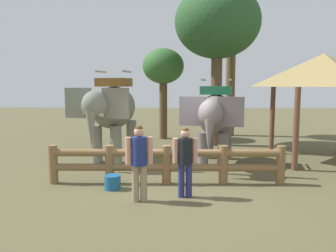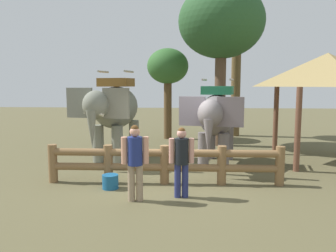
% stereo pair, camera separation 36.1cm
% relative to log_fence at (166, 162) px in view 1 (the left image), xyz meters
% --- Properties ---
extents(ground_plane, '(60.00, 60.00, 0.00)m').
position_rel_log_fence_xyz_m(ground_plane, '(-0.00, -0.16, -0.60)').
color(ground_plane, brown).
extents(log_fence, '(6.37, 0.34, 1.05)m').
position_rel_log_fence_xyz_m(log_fence, '(0.00, 0.00, 0.00)').
color(log_fence, brown).
rests_on(log_fence, ground).
extents(elephant_near_left, '(2.19, 3.76, 3.17)m').
position_rel_log_fence_xyz_m(elephant_near_left, '(-2.03, 3.02, 1.18)').
color(elephant_near_left, slate).
rests_on(elephant_near_left, ground).
extents(elephant_center, '(2.07, 3.41, 2.86)m').
position_rel_log_fence_xyz_m(elephant_center, '(1.53, 2.25, 1.00)').
color(elephant_center, slate).
rests_on(elephant_center, ground).
extents(tourist_woman_in_black, '(0.59, 0.35, 1.68)m').
position_rel_log_fence_xyz_m(tourist_woman_in_black, '(0.48, -1.08, 0.37)').
color(tourist_woman_in_black, navy).
rests_on(tourist_woman_in_black, ground).
extents(tourist_man_in_blue, '(0.62, 0.38, 1.77)m').
position_rel_log_fence_xyz_m(tourist_man_in_blue, '(-0.57, -1.40, 0.42)').
color(tourist_man_in_blue, '#9C8469').
rests_on(tourist_man_in_blue, ground).
extents(thatched_shelter, '(3.54, 3.54, 3.72)m').
position_rel_log_fence_xyz_m(thatched_shelter, '(5.25, 2.90, 2.51)').
color(thatched_shelter, brown).
rests_on(thatched_shelter, ground).
extents(tree_far_left, '(3.65, 3.65, 6.87)m').
position_rel_log_fence_xyz_m(tree_far_left, '(1.97, 5.98, 4.64)').
color(tree_far_left, brown).
rests_on(tree_far_left, ground).
extents(tree_back_center, '(2.13, 2.13, 6.64)m').
position_rel_log_fence_xyz_m(tree_back_center, '(3.02, 8.90, 4.74)').
color(tree_back_center, brown).
rests_on(tree_back_center, ground).
extents(tree_far_right, '(2.01, 2.01, 4.41)m').
position_rel_log_fence_xyz_m(tree_far_right, '(-0.42, 7.72, 2.83)').
color(tree_far_right, brown).
rests_on(tree_far_right, ground).
extents(feed_bucket, '(0.41, 0.41, 0.36)m').
position_rel_log_fence_xyz_m(feed_bucket, '(-1.36, -0.52, -0.42)').
color(feed_bucket, '#19598C').
rests_on(feed_bucket, ground).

